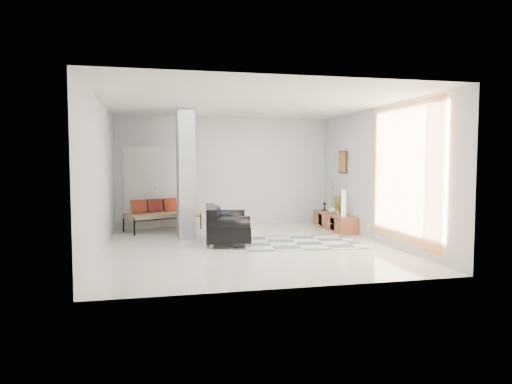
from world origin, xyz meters
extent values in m
plane|color=silver|center=(0.00, 0.00, 0.00)|extent=(6.00, 6.00, 0.00)
plane|color=white|center=(0.00, 0.00, 2.80)|extent=(6.00, 6.00, 0.00)
plane|color=silver|center=(0.00, 3.00, 1.40)|extent=(6.00, 0.00, 6.00)
plane|color=silver|center=(0.00, -3.00, 1.40)|extent=(6.00, 0.00, 6.00)
plane|color=silver|center=(-2.75, 0.00, 1.40)|extent=(0.00, 6.00, 6.00)
plane|color=silver|center=(2.75, 0.00, 1.40)|extent=(0.00, 6.00, 6.00)
cube|color=#A4A8AB|center=(-1.10, 1.60, 1.40)|extent=(0.35, 1.20, 2.80)
cube|color=silver|center=(-2.10, 2.96, 1.02)|extent=(0.85, 0.06, 2.04)
plane|color=#F89441|center=(2.67, -1.15, 1.45)|extent=(0.00, 2.55, 2.55)
cube|color=#3A2110|center=(2.72, 1.70, 1.65)|extent=(0.04, 0.45, 0.55)
cube|color=brown|center=(2.52, 1.70, 0.20)|extent=(0.45, 1.83, 0.40)
cube|color=#3A2110|center=(2.30, 1.29, 0.20)|extent=(0.02, 0.24, 0.28)
cube|color=#3A2110|center=(2.30, 2.11, 0.20)|extent=(0.02, 0.24, 0.28)
cube|color=gold|center=(2.70, 1.95, 0.60)|extent=(0.09, 0.32, 0.40)
cube|color=silver|center=(2.42, 1.29, 0.46)|extent=(0.04, 0.10, 0.12)
cylinder|color=silver|center=(-0.72, -0.07, 0.05)|extent=(0.05, 0.05, 0.10)
cylinder|color=silver|center=(-0.60, 1.12, 0.05)|extent=(0.05, 0.05, 0.10)
cylinder|color=silver|center=(-0.07, -0.13, 0.05)|extent=(0.05, 0.05, 0.10)
cylinder|color=silver|center=(0.05, 1.05, 0.05)|extent=(0.05, 0.05, 0.10)
cube|color=black|center=(-0.34, 0.49, 0.25)|extent=(1.00, 1.51, 0.30)
cube|color=black|center=(-0.66, 0.53, 0.58)|extent=(0.35, 1.44, 0.36)
cylinder|color=black|center=(-0.40, -0.10, 0.48)|extent=(0.84, 0.36, 0.28)
cylinder|color=black|center=(-0.28, 1.08, 0.48)|extent=(0.84, 0.36, 0.28)
cube|color=black|center=(-0.54, 0.51, 0.60)|extent=(0.19, 0.54, 0.31)
cylinder|color=black|center=(-2.24, 1.80, 0.20)|extent=(0.04, 0.04, 0.40)
cylinder|color=black|center=(-0.68, 2.46, 0.20)|extent=(0.04, 0.04, 0.40)
cylinder|color=black|center=(-2.51, 2.44, 0.20)|extent=(0.04, 0.04, 0.40)
cylinder|color=black|center=(-0.95, 3.10, 0.20)|extent=(0.04, 0.04, 0.40)
cube|color=#BEB28B|center=(-1.60, 2.45, 0.38)|extent=(1.86, 1.34, 0.12)
cube|color=maroon|center=(-2.16, 2.37, 0.60)|extent=(0.38, 0.28, 0.33)
cube|color=maroon|center=(-1.79, 2.53, 0.60)|extent=(0.38, 0.28, 0.33)
cube|color=maroon|center=(-1.43, 2.69, 0.60)|extent=(0.38, 0.28, 0.33)
cube|color=beige|center=(1.03, 0.20, 0.01)|extent=(2.77, 1.99, 0.01)
cylinder|color=silver|center=(2.50, 1.12, 0.70)|extent=(0.11, 0.11, 0.61)
imported|color=white|center=(2.47, 1.75, 0.49)|extent=(0.20, 0.20, 0.18)
camera|label=1|loc=(-1.78, -8.71, 1.70)|focal=32.00mm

